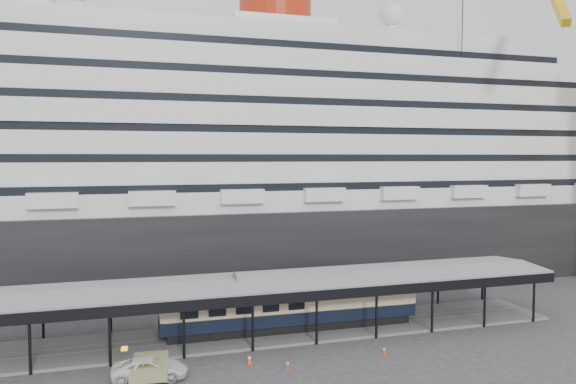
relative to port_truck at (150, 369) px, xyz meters
name	(u,v)px	position (x,y,z in m)	size (l,w,h in m)	color
ground	(288,351)	(11.60, 2.67, -0.77)	(200.00, 200.00, 0.00)	#323235
cruise_ship	(220,143)	(11.65, 34.67, 17.58)	(130.00, 30.00, 43.90)	black
platform_canopy	(272,309)	(11.60, 7.67, 1.59)	(56.00, 9.18, 5.30)	slate
port_truck	(150,369)	(0.00, 0.00, 0.00)	(2.55, 5.52, 1.54)	white
pullman_carriage	(291,302)	(13.46, 7.67, 2.12)	(24.44, 3.57, 23.94)	black
traffic_cone_left	(288,364)	(10.39, -1.04, -0.42)	(0.41, 0.41, 0.69)	red
traffic_cone_mid	(249,359)	(7.76, 0.79, -0.36)	(0.45, 0.45, 0.81)	#F8490D
traffic_cone_right	(384,350)	(19.04, -0.41, -0.42)	(0.47, 0.47, 0.70)	red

